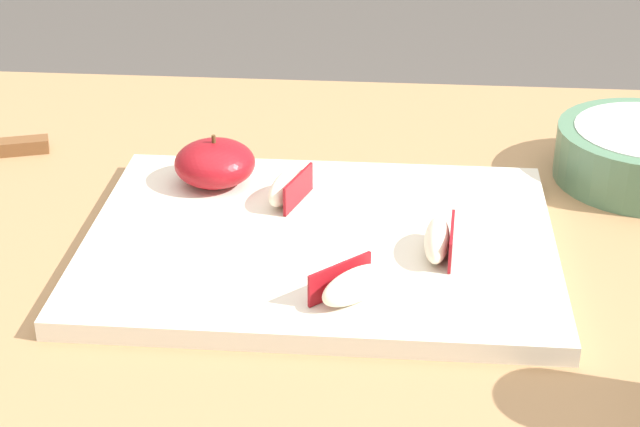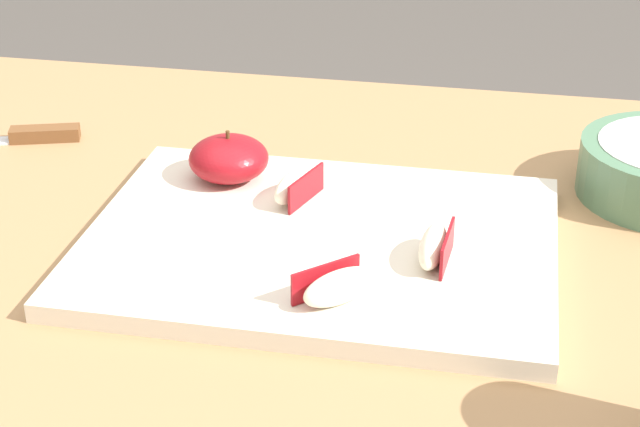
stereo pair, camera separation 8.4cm
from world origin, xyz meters
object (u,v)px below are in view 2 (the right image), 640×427
cutting_board (320,244)px  apple_wedge_back (296,185)px  apple_wedge_right (339,286)px  apple_wedge_front (434,246)px  paring_knife (31,135)px  apple_half_skin_up (229,158)px

cutting_board → apple_wedge_back: bearing=118.9°
apple_wedge_right → apple_wedge_front: 0.10m
apple_wedge_right → apple_wedge_back: 0.17m
apple_wedge_back → paring_knife: 0.32m
apple_half_skin_up → paring_knife: 0.25m
cutting_board → apple_wedge_right: 0.11m
apple_half_skin_up → apple_wedge_right: 0.23m
apple_wedge_right → apple_wedge_front: bearing=49.8°
apple_wedge_right → apple_wedge_front: size_ratio=0.94×
apple_half_skin_up → apple_wedge_right: (0.14, -0.19, -0.01)m
paring_knife → apple_wedge_right: bearing=-36.0°
cutting_board → apple_half_skin_up: apple_half_skin_up is taller
cutting_board → paring_knife: bearing=153.1°
cutting_board → apple_wedge_front: 0.10m
cutting_board → apple_wedge_front: (0.10, -0.02, 0.02)m
apple_wedge_front → apple_wedge_back: bearing=146.6°
apple_wedge_right → apple_wedge_back: bearing=112.9°
apple_wedge_right → paring_knife: (-0.37, 0.27, -0.02)m
apple_wedge_front → paring_knife: size_ratio=0.40×
cutting_board → paring_knife: 0.38m
apple_half_skin_up → apple_wedge_front: 0.23m
cutting_board → apple_wedge_back: (-0.03, 0.06, 0.02)m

